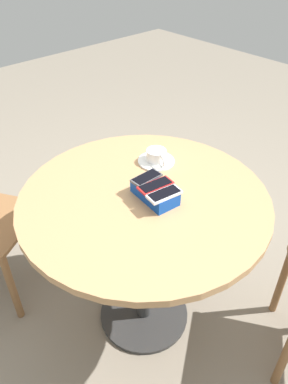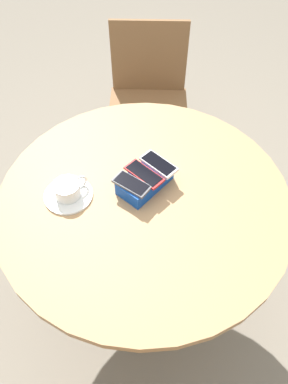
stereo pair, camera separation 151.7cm
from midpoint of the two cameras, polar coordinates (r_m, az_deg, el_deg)
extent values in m
plane|color=gray|center=(1.82, -20.43, -28.42)|extent=(8.00, 8.00, 0.00)
cylinder|color=#2D2D2D|center=(1.81, -20.53, -28.35)|extent=(0.44, 0.44, 0.02)
cylinder|color=#2D2D2D|center=(1.47, -24.93, -25.34)|extent=(0.07, 0.07, 0.72)
cylinder|color=tan|center=(1.14, -31.61, -20.20)|extent=(0.99, 0.99, 0.03)
cube|color=#0F42AD|center=(1.11, -31.63, -17.42)|extent=(0.20, 0.12, 0.05)
cube|color=white|center=(1.15, -32.57, -15.74)|extent=(0.10, 0.01, 0.02)
cube|color=silver|center=(1.08, -29.44, -14.96)|extent=(0.08, 0.14, 0.01)
cube|color=black|center=(1.07, -29.57, -14.82)|extent=(0.07, 0.12, 0.00)
cube|color=red|center=(1.09, -32.45, -16.65)|extent=(0.08, 0.14, 0.01)
cube|color=black|center=(1.09, -32.57, -16.54)|extent=(0.07, 0.13, 0.00)
cube|color=#515156|center=(1.10, -35.15, -18.36)|extent=(0.06, 0.12, 0.01)
cube|color=black|center=(1.09, -35.29, -18.25)|extent=(0.05, 0.11, 0.00)
cylinder|color=white|center=(1.27, -42.23, -17.54)|extent=(0.16, 0.16, 0.01)
cylinder|color=white|center=(1.25, -42.98, -16.96)|extent=(0.09, 0.09, 0.05)
cylinder|color=tan|center=(1.23, -43.49, -16.56)|extent=(0.08, 0.08, 0.00)
torus|color=white|center=(1.23, -41.05, -16.12)|extent=(0.06, 0.03, 0.06)
cube|color=brown|center=(1.77, -17.74, 1.90)|extent=(0.59, 0.59, 0.02)
cube|color=brown|center=(1.77, -17.94, 11.47)|extent=(0.24, 0.35, 0.40)
cylinder|color=brown|center=(1.90, -22.91, -6.87)|extent=(0.04, 0.04, 0.43)
cylinder|color=brown|center=(1.79, -11.43, -7.58)|extent=(0.04, 0.04, 0.43)
cylinder|color=brown|center=(2.11, -20.12, 1.98)|extent=(0.04, 0.04, 0.43)
cylinder|color=brown|center=(2.01, -9.79, 1.86)|extent=(0.04, 0.04, 0.43)
camera|label=1|loc=(0.76, 57.90, 29.32)|focal=35.00mm
camera|label=2|loc=(0.76, -122.10, -29.32)|focal=35.00mm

